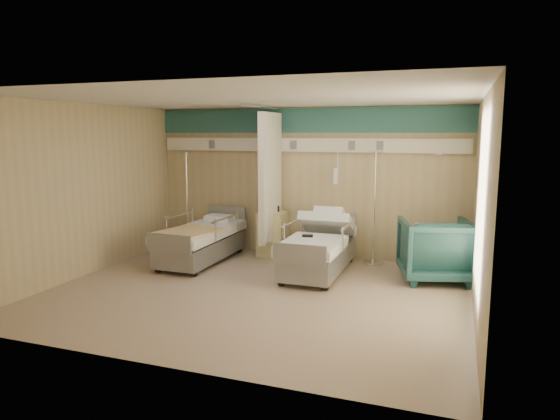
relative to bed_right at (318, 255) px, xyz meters
The scene contains 13 objects.
ground 1.47m from the bed_right, 114.78° to the right, with size 6.00×5.00×0.00m, color tan.
room_walls 1.97m from the bed_right, 121.10° to the right, with size 6.04×5.04×2.82m.
bed_right is the anchor object (origin of this frame).
bed_left 2.20m from the bed_right, behind, with size 1.00×2.16×0.63m, color white, non-canonical shape.
bedside_cabinet 1.46m from the bed_right, 141.95° to the left, with size 0.50×0.48×0.85m, color #D1C682.
visitor_armchair 1.87m from the bed_right, ahead, with size 1.06×1.09×0.99m, color #1C4546.
waffle_blanket 1.99m from the bed_right, ahead, with size 0.56×0.49×0.06m, color white.
iv_stand_right 1.19m from the bed_right, 50.13° to the left, with size 0.36×0.36×2.01m.
iv_stand_left 2.99m from the bed_right, 165.61° to the left, with size 0.35×0.35×1.96m.
call_remote 0.39m from the bed_right, 141.31° to the right, with size 0.18×0.08×0.04m, color black.
tan_blanket 2.25m from the bed_right, 168.04° to the right, with size 0.85×1.06×0.04m, color tan.
toiletry_bag 1.56m from the bed_right, 141.83° to the left, with size 0.20×0.13×0.11m, color black.
white_cup 1.68m from the bed_right, 140.35° to the left, with size 0.10×0.10×0.14m, color white.
Camera 1 is at (2.70, -6.54, 2.32)m, focal length 32.00 mm.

